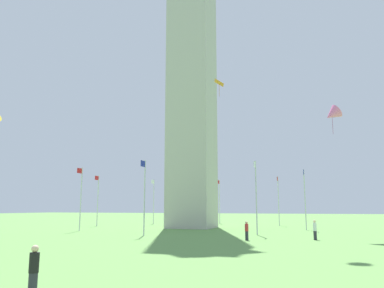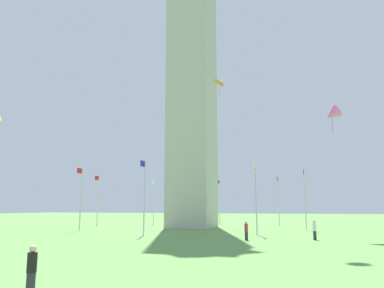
{
  "view_description": "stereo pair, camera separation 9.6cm",
  "coord_description": "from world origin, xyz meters",
  "px_view_note": "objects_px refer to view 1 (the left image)",
  "views": [
    {
      "loc": [
        52.43,
        17.78,
        2.91
      ],
      "look_at": [
        0.0,
        0.0,
        12.14
      ],
      "focal_mm": 35.6,
      "sensor_mm": 36.0,
      "label": 1
    },
    {
      "loc": [
        52.4,
        17.87,
        2.91
      ],
      "look_at": [
        0.0,
        0.0,
        12.14
      ],
      "focal_mm": 35.6,
      "sensor_mm": 36.0,
      "label": 2
    }
  ],
  "objects_px": {
    "flagpole_e": "(305,196)",
    "flagpole_nw": "(81,196)",
    "person_black_shirt": "(34,272)",
    "person_red_shirt": "(247,231)",
    "flagpole_ne": "(256,194)",
    "flagpole_sw": "(154,199)",
    "flagpole_se": "(278,198)",
    "kite_orange_diamond": "(219,83)",
    "flagpole_s": "(219,199)",
    "flagpole_w": "(98,198)",
    "person_white_shirt": "(315,230)",
    "kite_pink_delta": "(332,114)",
    "flagpole_n": "(144,194)",
    "obelisk_monument": "(192,43)"
  },
  "relations": [
    {
      "from": "flagpole_se",
      "to": "flagpole_sw",
      "type": "distance_m",
      "value": 22.14
    },
    {
      "from": "flagpole_w",
      "to": "person_white_shirt",
      "type": "distance_m",
      "value": 36.28
    },
    {
      "from": "flagpole_n",
      "to": "flagpole_w",
      "type": "bearing_deg",
      "value": -135.0
    },
    {
      "from": "flagpole_w",
      "to": "kite_orange_diamond",
      "type": "xyz_separation_m",
      "value": [
        5.73,
        21.39,
        14.69
      ]
    },
    {
      "from": "flagpole_ne",
      "to": "person_red_shirt",
      "type": "xyz_separation_m",
      "value": [
        6.75,
        0.16,
        -3.51
      ]
    },
    {
      "from": "flagpole_e",
      "to": "flagpole_w",
      "type": "height_order",
      "value": "same"
    },
    {
      "from": "flagpole_n",
      "to": "kite_pink_delta",
      "type": "height_order",
      "value": "kite_pink_delta"
    },
    {
      "from": "flagpole_se",
      "to": "flagpole_s",
      "type": "distance_m",
      "value": 11.98
    },
    {
      "from": "person_black_shirt",
      "to": "flagpole_sw",
      "type": "bearing_deg",
      "value": -19.98
    },
    {
      "from": "flagpole_s",
      "to": "flagpole_w",
      "type": "distance_m",
      "value": 22.14
    },
    {
      "from": "flagpole_s",
      "to": "flagpole_w",
      "type": "xyz_separation_m",
      "value": [
        15.66,
        -15.66,
        0.0
      ]
    },
    {
      "from": "flagpole_ne",
      "to": "flagpole_s",
      "type": "relative_size",
      "value": 1.0
    },
    {
      "from": "obelisk_monument",
      "to": "flagpole_e",
      "type": "relative_size",
      "value": 7.04
    },
    {
      "from": "obelisk_monument",
      "to": "flagpole_sw",
      "type": "xyz_separation_m",
      "value": [
        -11.01,
        -11.07,
        -23.55
      ]
    },
    {
      "from": "flagpole_s",
      "to": "kite_pink_delta",
      "type": "xyz_separation_m",
      "value": [
        27.34,
        19.2,
        8.0
      ]
    },
    {
      "from": "flagpole_s",
      "to": "flagpole_sw",
      "type": "distance_m",
      "value": 11.98
    },
    {
      "from": "flagpole_e",
      "to": "flagpole_sw",
      "type": "bearing_deg",
      "value": -112.5
    },
    {
      "from": "flagpole_nw",
      "to": "person_black_shirt",
      "type": "xyz_separation_m",
      "value": [
        30.7,
        19.78,
        -3.51
      ]
    },
    {
      "from": "flagpole_se",
      "to": "kite_orange_diamond",
      "type": "distance_m",
      "value": 22.94
    },
    {
      "from": "flagpole_s",
      "to": "person_white_shirt",
      "type": "height_order",
      "value": "flagpole_s"
    },
    {
      "from": "flagpole_ne",
      "to": "kite_orange_diamond",
      "type": "height_order",
      "value": "kite_orange_diamond"
    },
    {
      "from": "flagpole_n",
      "to": "obelisk_monument",
      "type": "bearing_deg",
      "value": 180.0
    },
    {
      "from": "flagpole_se",
      "to": "flagpole_ne",
      "type": "bearing_deg",
      "value": -0.0
    },
    {
      "from": "obelisk_monument",
      "to": "flagpole_nw",
      "type": "relative_size",
      "value": 7.04
    },
    {
      "from": "flagpole_e",
      "to": "flagpole_nw",
      "type": "distance_m",
      "value": 28.93
    },
    {
      "from": "flagpole_n",
      "to": "flagpole_nw",
      "type": "xyz_separation_m",
      "value": [
        -4.59,
        -11.07,
        0.0
      ]
    },
    {
      "from": "flagpole_n",
      "to": "flagpole_sw",
      "type": "height_order",
      "value": "same"
    },
    {
      "from": "flagpole_se",
      "to": "kite_pink_delta",
      "type": "distance_m",
      "value": 25.45
    },
    {
      "from": "flagpole_s",
      "to": "kite_orange_diamond",
      "type": "relative_size",
      "value": 3.51
    },
    {
      "from": "flagpole_e",
      "to": "flagpole_se",
      "type": "distance_m",
      "value": 11.98
    },
    {
      "from": "flagpole_ne",
      "to": "kite_pink_delta",
      "type": "distance_m",
      "value": 11.42
    },
    {
      "from": "flagpole_w",
      "to": "person_red_shirt",
      "type": "distance_m",
      "value": 32.45
    },
    {
      "from": "person_red_shirt",
      "to": "kite_pink_delta",
      "type": "xyz_separation_m",
      "value": [
        -6.14,
        7.96,
        11.5
      ]
    },
    {
      "from": "flagpole_ne",
      "to": "flagpole_sw",
      "type": "distance_m",
      "value": 31.31
    },
    {
      "from": "flagpole_ne",
      "to": "flagpole_nw",
      "type": "relative_size",
      "value": 1.0
    },
    {
      "from": "person_red_shirt",
      "to": "kite_orange_diamond",
      "type": "xyz_separation_m",
      "value": [
        -12.1,
        -5.5,
        18.2
      ]
    },
    {
      "from": "flagpole_se",
      "to": "flagpole_sw",
      "type": "relative_size",
      "value": 1.0
    },
    {
      "from": "flagpole_se",
      "to": "person_black_shirt",
      "type": "distance_m",
      "value": 53.01
    },
    {
      "from": "flagpole_se",
      "to": "person_red_shirt",
      "type": "height_order",
      "value": "flagpole_se"
    },
    {
      "from": "kite_pink_delta",
      "to": "person_red_shirt",
      "type": "bearing_deg",
      "value": -52.38
    },
    {
      "from": "obelisk_monument",
      "to": "flagpole_n",
      "type": "xyz_separation_m",
      "value": [
        15.72,
        0.0,
        -23.55
      ]
    },
    {
      "from": "person_black_shirt",
      "to": "kite_pink_delta",
      "type": "distance_m",
      "value": 33.88
    },
    {
      "from": "flagpole_e",
      "to": "kite_pink_delta",
      "type": "distance_m",
      "value": 14.6
    },
    {
      "from": "flagpole_ne",
      "to": "person_black_shirt",
      "type": "relative_size",
      "value": 4.7
    },
    {
      "from": "flagpole_ne",
      "to": "flagpole_w",
      "type": "height_order",
      "value": "same"
    },
    {
      "from": "person_black_shirt",
      "to": "person_red_shirt",
      "type": "xyz_separation_m",
      "value": [
        -23.95,
        2.53,
        0.0
      ]
    },
    {
      "from": "flagpole_w",
      "to": "person_white_shirt",
      "type": "xyz_separation_m",
      "value": [
        15.41,
        32.67,
        -3.46
      ]
    },
    {
      "from": "flagpole_nw",
      "to": "kite_orange_diamond",
      "type": "distance_m",
      "value": 22.95
    },
    {
      "from": "flagpole_n",
      "to": "flagpole_s",
      "type": "relative_size",
      "value": 1.0
    },
    {
      "from": "obelisk_monument",
      "to": "kite_pink_delta",
      "type": "relative_size",
      "value": 18.3
    }
  ]
}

